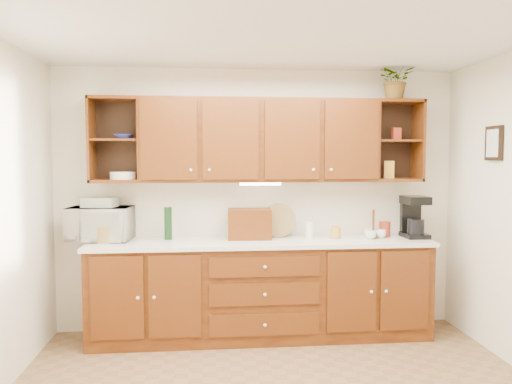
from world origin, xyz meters
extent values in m
plane|color=white|center=(0.00, 0.00, 2.60)|extent=(4.00, 4.00, 0.00)
plane|color=#EEE6C8|center=(0.00, 1.75, 1.30)|extent=(4.00, 0.00, 4.00)
cube|color=#3E1507|center=(0.00, 1.45, 0.45)|extent=(3.20, 0.60, 0.90)
cube|color=silver|center=(0.00, 1.44, 0.92)|extent=(3.24, 0.64, 0.04)
cube|color=#3E1507|center=(0.00, 1.58, 1.89)|extent=(2.30, 0.33, 0.80)
cube|color=black|center=(-1.38, 1.74, 1.89)|extent=(0.45, 0.02, 0.80)
cube|color=black|center=(1.38, 1.74, 1.89)|extent=(0.45, 0.02, 0.80)
cube|color=#3E1507|center=(-1.38, 1.58, 1.89)|extent=(0.43, 0.30, 0.02)
cube|color=#3E1507|center=(1.38, 1.58, 1.89)|extent=(0.43, 0.30, 0.02)
cube|color=#3E1507|center=(1.38, 1.58, 2.27)|extent=(0.45, 0.33, 0.03)
cube|color=white|center=(0.00, 1.53, 1.47)|extent=(0.40, 0.05, 0.02)
cube|color=black|center=(1.98, 0.90, 1.85)|extent=(0.03, 0.24, 0.30)
cylinder|color=#AA8247|center=(-1.45, 1.47, 1.02)|extent=(0.23, 0.23, 0.15)
imported|color=white|center=(-1.52, 1.58, 1.10)|extent=(0.61, 0.44, 0.32)
cube|color=#EBCB6E|center=(-1.52, 1.58, 1.30)|extent=(0.33, 0.26, 0.09)
cylinder|color=black|center=(-0.89, 1.56, 1.10)|extent=(0.09, 0.09, 0.31)
cylinder|color=#AA8247|center=(0.19, 1.62, 0.95)|extent=(0.34, 0.14, 0.33)
cube|color=#3E1507|center=(-0.10, 1.54, 1.08)|extent=(0.42, 0.27, 0.29)
cylinder|color=#3E1507|center=(1.10, 1.46, 1.08)|extent=(0.02, 0.02, 0.28)
cylinder|color=#3E1507|center=(1.10, 1.46, 0.95)|extent=(0.11, 0.11, 0.01)
imported|color=white|center=(1.18, 1.46, 0.98)|extent=(0.11, 0.11, 0.08)
imported|color=white|center=(1.07, 1.53, 0.98)|extent=(0.11, 0.11, 0.08)
imported|color=white|center=(1.06, 1.40, 0.98)|extent=(0.11, 0.11, 0.08)
cylinder|color=#9C2B16|center=(1.25, 1.54, 1.01)|extent=(0.13, 0.13, 0.15)
cylinder|color=white|center=(0.48, 1.51, 1.02)|extent=(0.10, 0.10, 0.16)
cylinder|color=gold|center=(0.73, 1.48, 1.00)|extent=(0.13, 0.13, 0.11)
cube|color=black|center=(1.52, 1.45, 0.96)|extent=(0.22, 0.28, 0.04)
cube|color=black|center=(1.52, 1.56, 1.14)|extent=(0.20, 0.07, 0.35)
cube|color=black|center=(1.52, 1.45, 1.31)|extent=(0.22, 0.28, 0.08)
cylinder|color=black|center=(1.52, 1.43, 1.05)|extent=(0.16, 0.16, 0.15)
imported|color=#2A339B|center=(-1.28, 1.57, 1.92)|extent=(0.20, 0.20, 0.04)
cylinder|color=white|center=(-1.30, 1.58, 1.56)|extent=(0.26, 0.26, 0.07)
cube|color=gold|center=(1.29, 1.56, 1.61)|extent=(0.12, 0.10, 0.17)
cube|color=#9C2B16|center=(1.36, 1.58, 1.96)|extent=(0.08, 0.07, 0.12)
imported|color=#999999|center=(1.34, 1.54, 2.48)|extent=(0.40, 0.36, 0.38)
camera|label=1|loc=(-0.50, -3.24, 1.73)|focal=35.00mm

